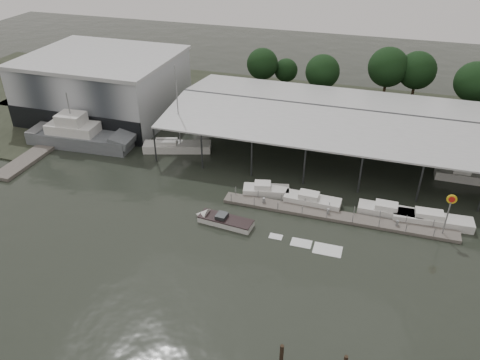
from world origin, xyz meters
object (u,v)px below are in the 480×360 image
(white_sailboat, at_px, (176,147))
(speedboat_underway, at_px, (221,220))
(shell_fuel_sign, at_px, (450,207))
(grey_trawler, at_px, (81,136))

(white_sailboat, bearing_deg, speedboat_underway, -67.98)
(shell_fuel_sign, xyz_separation_m, white_sailboat, (-37.54, 10.38, -3.28))
(grey_trawler, bearing_deg, shell_fuel_sign, -11.83)
(speedboat_underway, bearing_deg, shell_fuel_sign, -162.73)
(shell_fuel_sign, relative_size, grey_trawler, 0.32)
(grey_trawler, xyz_separation_m, speedboat_underway, (27.35, -12.73, -1.19))
(shell_fuel_sign, bearing_deg, speedboat_underway, -168.35)
(speedboat_underway, bearing_deg, grey_trawler, -19.35)
(grey_trawler, xyz_separation_m, white_sailboat, (14.68, 2.77, -0.93))
(shell_fuel_sign, distance_m, white_sailboat, 39.08)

